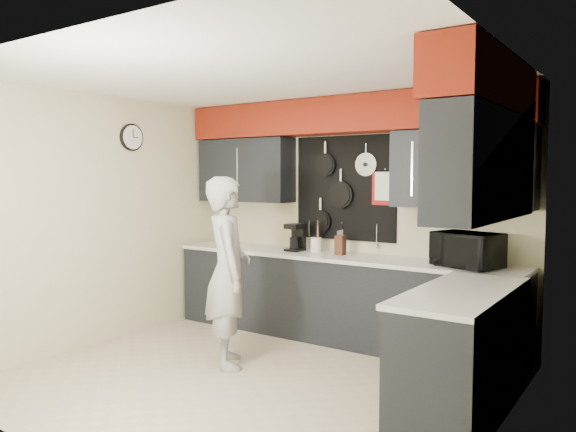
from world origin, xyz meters
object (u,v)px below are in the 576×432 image
Objects in this scene: coffee_maker at (296,237)px; microwave at (467,250)px; knife_block at (340,245)px; person at (228,272)px; utensil_crock at (316,245)px.

microwave is at bearing 0.78° from coffee_maker.
knife_block is 0.12× the size of person.
person reaches higher than coffee_maker.
knife_block is (-1.35, 0.06, -0.06)m from microwave.
microwave is 1.70m from utensil_crock.
knife_block is at bearing -65.78° from person.
utensil_crock is 1.36m from person.
person reaches higher than knife_block.
person is (0.10, -1.30, -0.20)m from coffee_maker.
coffee_maker is at bearing 177.71° from knife_block.
coffee_maker is at bearing -41.22° from person.
microwave is 1.88× the size of coffee_maker.
knife_block is at bearing -165.15° from microwave.
person is (-1.82, -1.23, -0.20)m from microwave.
microwave is 3.61× the size of utensil_crock.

